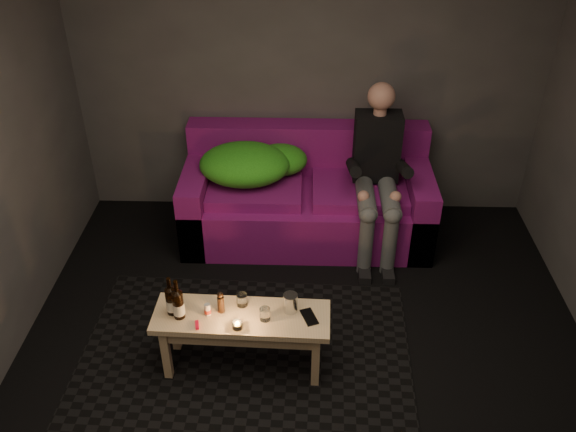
% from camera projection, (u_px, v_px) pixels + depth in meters
% --- Properties ---
extents(floor, '(4.50, 4.50, 0.00)m').
position_uv_depth(floor, '(304.00, 390.00, 3.97)').
color(floor, black).
rests_on(floor, ground).
extents(room, '(4.50, 4.50, 4.50)m').
position_uv_depth(room, '(309.00, 129.00, 3.45)').
color(room, silver).
rests_on(room, ground).
extents(rug, '(2.32, 1.72, 0.01)m').
position_uv_depth(rug, '(245.00, 359.00, 4.18)').
color(rug, black).
rests_on(rug, floor).
extents(sofa, '(2.09, 0.94, 0.90)m').
position_uv_depth(sofa, '(307.00, 199.00, 5.30)').
color(sofa, '#831173').
rests_on(sofa, floor).
extents(green_blanket, '(0.92, 0.63, 0.31)m').
position_uv_depth(green_blanket, '(251.00, 163.00, 5.11)').
color(green_blanket, '#278B19').
rests_on(green_blanket, sofa).
extents(person, '(0.38, 0.87, 1.39)m').
position_uv_depth(person, '(378.00, 170.00, 4.93)').
color(person, black).
rests_on(person, sofa).
extents(coffee_table, '(1.15, 0.40, 0.46)m').
position_uv_depth(coffee_table, '(242.00, 324.00, 3.93)').
color(coffee_table, tan).
rests_on(coffee_table, rug).
extents(beer_bottle_a, '(0.07, 0.07, 0.28)m').
position_uv_depth(beer_bottle_a, '(171.00, 300.00, 3.85)').
color(beer_bottle_a, black).
rests_on(beer_bottle_a, coffee_table).
extents(beer_bottle_b, '(0.07, 0.07, 0.29)m').
position_uv_depth(beer_bottle_b, '(178.00, 304.00, 3.81)').
color(beer_bottle_b, black).
rests_on(beer_bottle_b, coffee_table).
extents(salt_shaker, '(0.05, 0.05, 0.08)m').
position_uv_depth(salt_shaker, '(208.00, 310.00, 3.87)').
color(salt_shaker, silver).
rests_on(salt_shaker, coffee_table).
extents(pepper_mill, '(0.05, 0.05, 0.12)m').
position_uv_depth(pepper_mill, '(221.00, 304.00, 3.88)').
color(pepper_mill, black).
rests_on(pepper_mill, coffee_table).
extents(tumbler_back, '(0.08, 0.08, 0.09)m').
position_uv_depth(tumbler_back, '(242.00, 300.00, 3.94)').
color(tumbler_back, white).
rests_on(tumbler_back, coffee_table).
extents(tealight, '(0.06, 0.06, 0.05)m').
position_uv_depth(tealight, '(237.00, 325.00, 3.78)').
color(tealight, white).
rests_on(tealight, coffee_table).
extents(tumbler_front, '(0.08, 0.08, 0.09)m').
position_uv_depth(tumbler_front, '(265.00, 314.00, 3.83)').
color(tumbler_front, white).
rests_on(tumbler_front, coffee_table).
extents(steel_cup, '(0.11, 0.11, 0.13)m').
position_uv_depth(steel_cup, '(290.00, 303.00, 3.89)').
color(steel_cup, '#B8BBBF').
rests_on(steel_cup, coffee_table).
extents(smartphone, '(0.13, 0.17, 0.01)m').
position_uv_depth(smartphone, '(309.00, 317.00, 3.87)').
color(smartphone, black).
rests_on(smartphone, coffee_table).
extents(red_lighter, '(0.04, 0.08, 0.01)m').
position_uv_depth(red_lighter, '(197.00, 325.00, 3.80)').
color(red_lighter, red).
rests_on(red_lighter, coffee_table).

